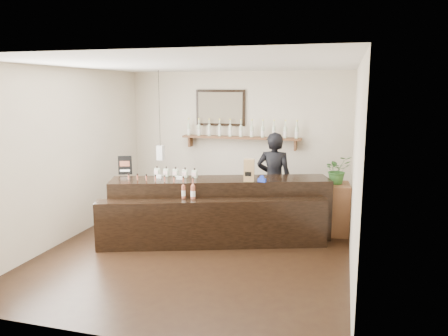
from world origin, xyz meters
The scene contains 10 objects.
ground centered at (0.00, 0.00, 0.00)m, with size 5.00×5.00×0.00m, color black.
room_shell centered at (0.00, 0.00, 1.70)m, with size 5.00×5.00×5.00m.
back_wall_decor centered at (-0.15, 2.37, 1.76)m, with size 2.66×0.96×1.69m.
counter centered at (0.15, 0.57, 0.47)m, with size 3.60×2.08×1.17m.
promo_sign centered at (-1.53, 0.61, 1.16)m, with size 0.22×0.10×0.32m.
paper_bag centered at (0.65, 0.64, 1.18)m, with size 0.18×0.14×0.36m.
tape_dispenser centered at (0.86, 0.63, 1.04)m, with size 0.14×0.08×0.11m.
side_cabinet centered at (2.00, 1.43, 0.44)m, with size 0.49×0.64×0.87m.
potted_plant centered at (2.00, 1.43, 1.11)m, with size 0.43×0.37×0.48m, color #2E5F26.
shopkeeper centered at (0.91, 1.55, 0.97)m, with size 0.70×0.46×1.93m, color black.
Camera 1 is at (2.10, -6.05, 2.46)m, focal length 35.00 mm.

